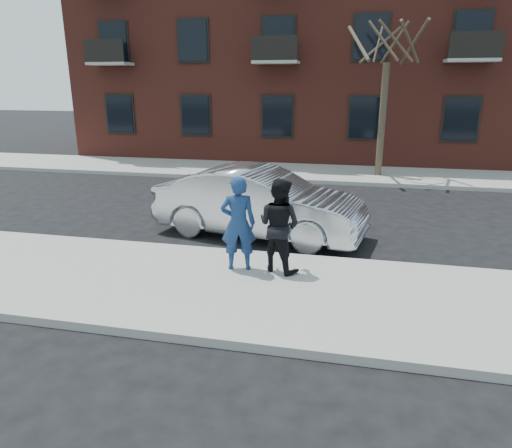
% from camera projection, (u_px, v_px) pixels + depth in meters
% --- Properties ---
extents(ground, '(100.00, 100.00, 0.00)m').
position_uv_depth(ground, '(155.00, 280.00, 8.72)').
color(ground, black).
rests_on(ground, ground).
extents(near_sidewalk, '(50.00, 3.50, 0.15)m').
position_uv_depth(near_sidewalk, '(150.00, 282.00, 8.46)').
color(near_sidewalk, '#989690').
rests_on(near_sidewalk, ground).
extents(near_curb, '(50.00, 0.10, 0.15)m').
position_uv_depth(near_curb, '(184.00, 249.00, 10.14)').
color(near_curb, '#999691').
rests_on(near_curb, ground).
extents(far_sidewalk, '(50.00, 3.50, 0.15)m').
position_uv_depth(far_sidewalk, '(267.00, 171.00, 19.20)').
color(far_sidewalk, '#989690').
rests_on(far_sidewalk, ground).
extents(far_curb, '(50.00, 0.10, 0.15)m').
position_uv_depth(far_curb, '(258.00, 179.00, 17.52)').
color(far_curb, '#999691').
rests_on(far_curb, ground).
extents(apartment_building, '(24.30, 10.30, 12.30)m').
position_uv_depth(apartment_building, '(332.00, 31.00, 23.29)').
color(apartment_building, maroon).
rests_on(apartment_building, ground).
extents(street_tree, '(3.60, 3.60, 6.80)m').
position_uv_depth(street_tree, '(389.00, 28.00, 16.44)').
color(street_tree, '#33291E').
rests_on(street_tree, far_sidewalk).
extents(silver_sedan, '(5.33, 2.65, 1.68)m').
position_uv_depth(silver_sedan, '(260.00, 203.00, 11.03)').
color(silver_sedan, '#B7BABF').
rests_on(silver_sedan, ground).
extents(man_hoodie, '(0.75, 0.58, 1.83)m').
position_uv_depth(man_hoodie, '(238.00, 223.00, 8.63)').
color(man_hoodie, navy).
rests_on(man_hoodie, near_sidewalk).
extents(man_peacoat, '(1.08, 0.98, 1.80)m').
position_uv_depth(man_peacoat, '(279.00, 225.00, 8.58)').
color(man_peacoat, black).
rests_on(man_peacoat, near_sidewalk).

